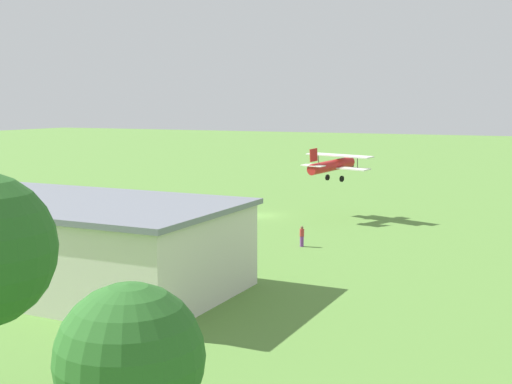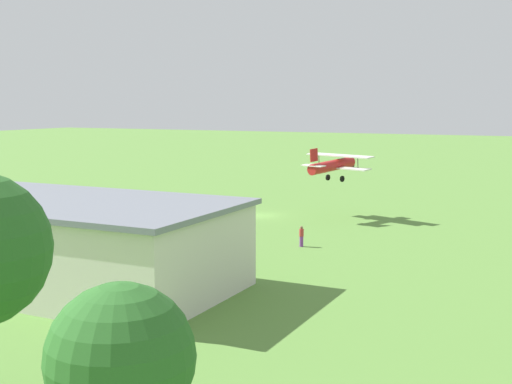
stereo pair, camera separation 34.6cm
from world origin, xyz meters
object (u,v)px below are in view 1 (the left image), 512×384
(biplane, at_px, (333,165))
(person_crossing_taxiway, at_px, (209,231))
(hangar, at_px, (36,239))
(person_by_parked_cars, at_px, (132,227))
(car_white, at_px, (12,221))
(tree_at_field_edge, at_px, (130,359))
(person_near_hangar_door, at_px, (76,223))
(person_walking_on_apron, at_px, (302,236))

(biplane, distance_m, person_crossing_taxiway, 17.26)
(biplane, bearing_deg, person_crossing_taxiway, 67.39)
(hangar, height_order, person_by_parked_cars, hangar)
(car_white, bearing_deg, hangar, 139.19)
(person_by_parked_cars, relative_size, person_crossing_taxiway, 1.06)
(tree_at_field_edge, bearing_deg, hangar, -42.21)
(person_near_hangar_door, distance_m, tree_at_field_edge, 47.96)
(hangar, relative_size, person_near_hangar_door, 16.55)
(biplane, relative_size, tree_at_field_edge, 1.11)
(biplane, distance_m, person_by_parked_cars, 22.14)
(hangar, height_order, person_crossing_taxiway, hangar)
(car_white, height_order, person_walking_on_apron, person_walking_on_apron)
(biplane, xyz_separation_m, person_near_hangar_door, (19.69, 17.24, -4.85))
(person_crossing_taxiway, distance_m, person_near_hangar_door, 13.47)
(hangar, relative_size, person_crossing_taxiway, 17.60)
(person_near_hangar_door, bearing_deg, person_crossing_taxiway, -171.64)
(car_white, distance_m, person_by_parked_cars, 12.77)
(car_white, height_order, person_by_parked_cars, person_by_parked_cars)
(biplane, relative_size, person_near_hangar_door, 4.76)
(car_white, distance_m, tree_at_field_edge, 51.43)
(biplane, distance_m, person_near_hangar_door, 26.61)
(person_crossing_taxiway, xyz_separation_m, tree_at_field_edge, (-18.48, 37.58, 4.50))
(person_by_parked_cars, height_order, person_near_hangar_door, person_near_hangar_door)
(hangar, xyz_separation_m, biplane, (-10.19, -32.62, 2.79))
(person_near_hangar_door, bearing_deg, car_white, 13.71)
(biplane, height_order, person_walking_on_apron, biplane)
(person_near_hangar_door, bearing_deg, tree_at_field_edge, 131.76)
(hangar, distance_m, person_near_hangar_door, 18.20)
(person_near_hangar_door, height_order, tree_at_field_edge, tree_at_field_edge)
(hangar, xyz_separation_m, person_crossing_taxiway, (-3.82, -17.34, -2.11))
(person_near_hangar_door, xyz_separation_m, tree_at_field_edge, (-31.81, 35.62, 4.44))
(person_by_parked_cars, bearing_deg, biplane, -128.92)
(biplane, bearing_deg, hangar, 72.66)
(hangar, bearing_deg, person_crossing_taxiway, -102.43)
(hangar, xyz_separation_m, person_by_parked_cars, (3.38, -15.82, -2.06))
(person_near_hangar_door, relative_size, person_walking_on_apron, 0.98)
(person_by_parked_cars, xyz_separation_m, person_crossing_taxiway, (-7.21, -1.52, -0.05))
(person_by_parked_cars, bearing_deg, person_crossing_taxiway, -168.05)
(car_white, bearing_deg, person_crossing_taxiway, -169.87)
(person_crossing_taxiway, height_order, person_near_hangar_door, person_near_hangar_door)
(biplane, height_order, person_by_parked_cars, biplane)
(car_white, height_order, person_crossing_taxiway, person_crossing_taxiway)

